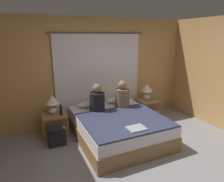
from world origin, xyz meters
TOP-DOWN VIEW (x-y plane):
  - ground_plane at (0.00, 0.00)m, footprint 16.00×16.00m
  - wall_back at (0.00, 2.13)m, footprint 4.78×0.06m
  - curtain_panel at (0.00, 2.07)m, footprint 2.33×0.03m
  - bed at (0.00, 1.04)m, footprint 1.65×1.96m
  - nightstand_left at (-1.18, 1.70)m, footprint 0.51×0.46m
  - nightstand_right at (1.18, 1.70)m, footprint 0.51×0.46m
  - lamp_left at (-1.18, 1.75)m, footprint 0.29×0.29m
  - lamp_right at (1.18, 1.75)m, footprint 0.29×0.29m
  - pillow_left at (-0.36, 1.81)m, footprint 0.57×0.32m
  - pillow_right at (0.36, 1.81)m, footprint 0.57×0.32m
  - blanket_on_bed at (0.00, 0.76)m, footprint 1.59×1.34m
  - person_left_in_bed at (-0.29, 1.46)m, footprint 0.32×0.32m
  - person_right_in_bed at (0.32, 1.46)m, footprint 0.33×0.33m
  - beer_bottle_on_left_stand at (-1.05, 1.59)m, footprint 0.06×0.06m
  - laptop_on_bed at (0.00, 0.31)m, footprint 0.32×0.26m
  - backpack_on_floor at (-1.21, 1.26)m, footprint 0.33×0.21m
  - handbag_on_floor at (1.17, 1.27)m, footprint 0.35×0.18m

SIDE VIEW (x-z plane):
  - ground_plane at x=0.00m, z-range 0.00..0.00m
  - handbag_on_floor at x=1.17m, z-range -0.07..0.29m
  - backpack_on_floor at x=-1.21m, z-range 0.02..0.39m
  - nightstand_left at x=-1.18m, z-range 0.00..0.49m
  - nightstand_right at x=1.18m, z-range 0.00..0.49m
  - bed at x=0.00m, z-range 0.00..0.50m
  - blanket_on_bed at x=0.00m, z-range 0.50..0.53m
  - laptop_on_bed at x=0.00m, z-range 0.53..0.55m
  - pillow_left at x=-0.36m, z-range 0.50..0.62m
  - pillow_right at x=0.36m, z-range 0.50..0.62m
  - beer_bottle_on_left_stand at x=-1.05m, z-range 0.46..0.70m
  - person_left_in_bed at x=-0.29m, z-range 0.45..1.05m
  - lamp_left at x=-1.18m, z-range 0.55..0.95m
  - lamp_right at x=1.18m, z-range 0.55..0.95m
  - person_right_in_bed at x=0.32m, z-range 0.45..1.07m
  - curtain_panel at x=0.00m, z-range 0.00..2.16m
  - wall_back at x=0.00m, z-range 0.00..2.50m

